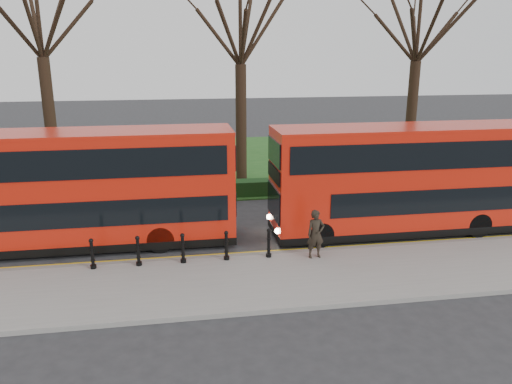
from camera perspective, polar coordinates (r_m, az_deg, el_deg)
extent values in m
plane|color=#28282B|center=(18.75, -3.60, -6.48)|extent=(120.00, 120.00, 0.00)
cube|color=gray|center=(16.00, -2.49, -10.28)|extent=(60.00, 4.00, 0.15)
cube|color=slate|center=(17.80, -3.27, -7.47)|extent=(60.00, 0.25, 0.16)
cube|color=#1D4D19|center=(33.08, -6.27, 3.41)|extent=(60.00, 18.00, 0.06)
cube|color=black|center=(25.04, -5.21, 0.25)|extent=(60.00, 0.90, 0.80)
cube|color=yellow|center=(18.11, -3.37, -7.29)|extent=(60.00, 0.10, 0.01)
cube|color=yellow|center=(18.29, -3.44, -7.05)|extent=(60.00, 0.10, 0.01)
cylinder|color=black|center=(28.24, -22.43, 7.12)|extent=(0.60, 0.60, 6.80)
cylinder|color=black|center=(27.79, -1.71, 7.78)|extent=(0.60, 0.60, 6.41)
cylinder|color=black|center=(30.74, 17.29, 7.98)|extent=(0.60, 0.60, 6.54)
cylinder|color=black|center=(17.42, -18.21, -6.78)|extent=(0.15, 0.15, 1.00)
cylinder|color=black|center=(17.24, -13.31, -6.63)|extent=(0.15, 0.15, 1.00)
cylinder|color=black|center=(17.18, -8.35, -6.43)|extent=(0.15, 0.15, 1.00)
cylinder|color=black|center=(17.25, -3.40, -6.18)|extent=(0.15, 0.15, 1.00)
cylinder|color=black|center=(17.45, 1.47, -5.89)|extent=(0.15, 0.15, 1.00)
cube|color=red|center=(19.31, -19.00, 0.68)|extent=(10.86, 2.47, 4.00)
cube|color=black|center=(19.92, -18.48, -5.02)|extent=(10.88, 2.49, 0.30)
cube|color=black|center=(18.21, -16.96, -2.40)|extent=(8.69, 0.04, 0.94)
cube|color=black|center=(17.88, -19.93, 2.93)|extent=(10.27, 0.04, 1.04)
cylinder|color=black|center=(18.56, -10.86, -5.34)|extent=(0.99, 0.30, 0.99)
cylinder|color=black|center=(20.61, -10.74, -3.17)|extent=(0.99, 0.30, 0.99)
cube|color=red|center=(20.67, 16.92, 1.76)|extent=(10.76, 2.44, 3.96)
cube|color=black|center=(21.23, 16.48, -3.56)|extent=(10.78, 2.46, 0.29)
cube|color=black|center=(20.16, 20.27, -0.98)|extent=(8.60, 0.04, 0.93)
cube|color=black|center=(19.38, 18.74, 3.88)|extent=(10.17, 0.04, 1.03)
cube|color=black|center=(18.86, 2.09, 2.12)|extent=(0.06, 2.15, 0.54)
cylinder|color=black|center=(18.88, 7.40, -4.83)|extent=(0.98, 0.29, 0.98)
cylinder|color=black|center=(20.82, 5.72, -2.78)|extent=(0.98, 0.29, 0.98)
cylinder|color=black|center=(21.58, 24.09, -3.46)|extent=(0.98, 0.29, 0.98)
cylinder|color=black|center=(23.30, 21.26, -1.77)|extent=(0.98, 0.29, 0.98)
imported|color=black|center=(17.42, 6.84, -4.79)|extent=(0.66, 0.46, 1.72)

